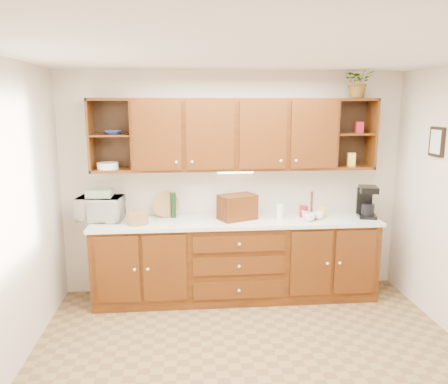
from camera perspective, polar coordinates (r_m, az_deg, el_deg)
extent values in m
plane|color=olive|center=(4.03, 4.06, -22.09)|extent=(4.00, 4.00, 0.00)
plane|color=white|center=(3.39, 4.70, 17.76)|extent=(4.00, 4.00, 0.00)
plane|color=beige|center=(5.18, 1.21, 1.12)|extent=(4.00, 0.00, 4.00)
cube|color=#391506|center=(5.12, 1.54, -8.89)|extent=(3.20, 0.60, 0.90)
cube|color=silver|center=(4.96, 1.58, -3.83)|extent=(3.24, 0.64, 0.04)
cube|color=#391506|center=(4.95, 1.45, 7.53)|extent=(2.30, 0.33, 0.80)
cube|color=black|center=(5.13, -14.33, 7.32)|extent=(0.45, 0.02, 0.80)
cube|color=black|center=(5.42, 15.97, 7.43)|extent=(0.45, 0.02, 0.80)
cube|color=#391506|center=(4.98, -14.60, 7.19)|extent=(0.43, 0.30, 0.02)
cube|color=#391506|center=(5.28, 16.56, 7.31)|extent=(0.43, 0.30, 0.02)
cube|color=#391506|center=(5.27, 16.80, 11.48)|extent=(0.45, 0.33, 0.03)
cube|color=white|center=(4.94, 1.49, 2.62)|extent=(0.40, 0.05, 0.02)
cube|color=black|center=(4.94, 26.05, 5.91)|extent=(0.03, 0.24, 0.30)
cylinder|color=#9B7040|center=(4.85, -11.21, -3.33)|extent=(0.25, 0.25, 0.14)
imported|color=beige|center=(5.08, -15.84, -2.10)|extent=(0.53, 0.39, 0.27)
cube|color=#D0C961|center=(5.05, -15.94, -0.15)|extent=(0.28, 0.21, 0.08)
cylinder|color=black|center=(5.05, -6.65, -1.72)|extent=(0.08, 0.08, 0.29)
cylinder|color=#9B7040|center=(5.10, -7.58, -3.15)|extent=(0.32, 0.12, 0.31)
cube|color=#391506|center=(4.94, 1.75, -1.98)|extent=(0.47, 0.40, 0.28)
cylinder|color=#391506|center=(5.03, 11.37, -1.73)|extent=(0.03, 0.03, 0.32)
cylinder|color=#391506|center=(5.06, 11.30, -3.41)|extent=(0.13, 0.13, 0.02)
imported|color=white|center=(5.08, 12.24, -2.96)|extent=(0.12, 0.12, 0.09)
imported|color=white|center=(5.11, 10.60, -2.81)|extent=(0.12, 0.12, 0.09)
imported|color=white|center=(4.97, 11.12, -3.22)|extent=(0.12, 0.12, 0.09)
cylinder|color=maroon|center=(5.14, 10.37, -2.50)|extent=(0.11, 0.11, 0.13)
cylinder|color=white|center=(4.99, 7.33, -2.59)|extent=(0.10, 0.10, 0.17)
cylinder|color=yellow|center=(5.19, 12.75, -2.58)|extent=(0.11, 0.11, 0.11)
cube|color=black|center=(5.32, 18.14, -2.94)|extent=(0.25, 0.29, 0.04)
cube|color=black|center=(5.37, 17.85, -1.09)|extent=(0.18, 0.10, 0.31)
cube|color=black|center=(5.25, 18.35, 0.33)|extent=(0.25, 0.29, 0.07)
cylinder|color=black|center=(5.28, 18.28, -2.18)|extent=(0.17, 0.17, 0.14)
imported|color=#2A399A|center=(4.96, -14.27, 7.56)|extent=(0.20, 0.20, 0.04)
cylinder|color=white|center=(5.00, -14.95, 3.32)|extent=(0.25, 0.25, 0.07)
cube|color=yellow|center=(5.27, 16.28, 4.10)|extent=(0.10, 0.08, 0.15)
cube|color=maroon|center=(5.29, 17.24, 8.07)|extent=(0.09, 0.08, 0.13)
imported|color=#999999|center=(5.22, 17.20, 13.60)|extent=(0.38, 0.35, 0.36)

